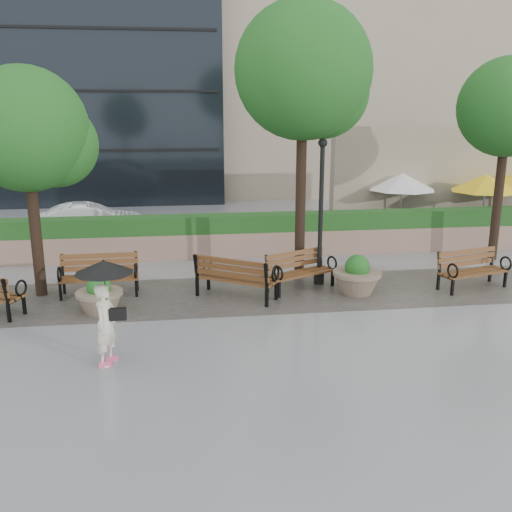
{
  "coord_description": "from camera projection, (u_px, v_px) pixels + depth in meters",
  "views": [
    {
      "loc": [
        -1.24,
        -10.87,
        4.68
      ],
      "look_at": [
        0.61,
        2.66,
        1.1
      ],
      "focal_mm": 40.0,
      "sensor_mm": 36.0,
      "label": 1
    }
  ],
  "objects": [
    {
      "name": "patio_umb_white",
      "position": [
        402.0,
        182.0,
        21.09
      ],
      "size": [
        2.5,
        2.5,
        2.3
      ],
      "color": "black",
      "rests_on": "ground"
    },
    {
      "name": "tree_2",
      "position": [
        511.0,
        112.0,
        17.05
      ],
      "size": [
        3.1,
        2.95,
        6.15
      ],
      "color": "black",
      "rests_on": "ground"
    },
    {
      "name": "bench_3",
      "position": [
        300.0,
        279.0,
        15.02
      ],
      "size": [
        1.98,
        1.47,
        1.0
      ],
      "rotation": [
        0.0,
        0.0,
        0.45
      ],
      "color": "brown",
      "rests_on": "ground"
    },
    {
      "name": "pedestrian",
      "position": [
        105.0,
        302.0,
        10.45
      ],
      "size": [
        1.08,
        1.08,
        1.99
      ],
      "rotation": [
        0.0,
        0.0,
        1.17
      ],
      "color": "beige",
      "rests_on": "ground"
    },
    {
      "name": "cafe_wall",
      "position": [
        457.0,
        178.0,
        22.09
      ],
      "size": [
        10.0,
        0.6,
        4.0
      ],
      "primitive_type": "cube",
      "color": "tan",
      "rests_on": "ground"
    },
    {
      "name": "tree_0",
      "position": [
        33.0,
        134.0,
        13.7
      ],
      "size": [
        3.15,
        2.99,
        5.66
      ],
      "color": "black",
      "rests_on": "ground"
    },
    {
      "name": "car_right",
      "position": [
        90.0,
        222.0,
        20.61
      ],
      "size": [
        4.17,
        1.99,
        1.32
      ],
      "primitive_type": "imported",
      "rotation": [
        0.0,
        0.0,
        1.72
      ],
      "color": "silver",
      "rests_on": "ground"
    },
    {
      "name": "lamppost",
      "position": [
        320.0,
        222.0,
        15.14
      ],
      "size": [
        0.28,
        0.28,
        3.91
      ],
      "color": "black",
      "rests_on": "ground"
    },
    {
      "name": "bench_4",
      "position": [
        472.0,
        278.0,
        15.08
      ],
      "size": [
        2.01,
        1.23,
        1.02
      ],
      "rotation": [
        0.0,
        0.0,
        0.27
      ],
      "color": "brown",
      "rests_on": "ground"
    },
    {
      "name": "tree_1",
      "position": [
        308.0,
        77.0,
        14.94
      ],
      "size": [
        3.67,
        3.61,
        7.41
      ],
      "color": "black",
      "rests_on": "ground"
    },
    {
      "name": "hedge_wall",
      "position": [
        219.0,
        236.0,
        18.31
      ],
      "size": [
        24.0,
        0.8,
        1.35
      ],
      "color": "#967261",
      "rests_on": "ground"
    },
    {
      "name": "planter_right",
      "position": [
        357.0,
        279.0,
        14.64
      ],
      "size": [
        1.24,
        1.24,
        1.04
      ],
      "color": "#7F6B56",
      "rests_on": "ground"
    },
    {
      "name": "patio_umb_yellow_a",
      "position": [
        486.0,
        183.0,
        20.71
      ],
      "size": [
        2.5,
        2.5,
        2.3
      ],
      "color": "black",
      "rests_on": "ground"
    },
    {
      "name": "bldg_stone",
      "position": [
        370.0,
        11.0,
        32.59
      ],
      "size": [
        18.0,
        10.0,
        20.0
      ],
      "primitive_type": "cube",
      "color": "tan",
      "rests_on": "ground"
    },
    {
      "name": "cafe_hedge",
      "position": [
        469.0,
        229.0,
        20.31
      ],
      "size": [
        8.0,
        0.5,
        0.9
      ],
      "primitive_type": "cube",
      "color": "#174518",
      "rests_on": "ground"
    },
    {
      "name": "bench_1",
      "position": [
        100.0,
        284.0,
        14.53
      ],
      "size": [
        1.97,
        0.82,
        1.04
      ],
      "rotation": [
        0.0,
        0.0,
        0.02
      ],
      "color": "brown",
      "rests_on": "ground"
    },
    {
      "name": "bench_2",
      "position": [
        236.0,
        286.0,
        14.31
      ],
      "size": [
        2.14,
        1.79,
        1.1
      ],
      "rotation": [
        0.0,
        0.0,
        2.56
      ],
      "color": "brown",
      "rests_on": "ground"
    },
    {
      "name": "cobble_strip",
      "position": [
        231.0,
        295.0,
        14.64
      ],
      "size": [
        28.0,
        3.2,
        0.01
      ],
      "primitive_type": "cube",
      "color": "#383330",
      "rests_on": "ground"
    },
    {
      "name": "asphalt_street",
      "position": [
        212.0,
        230.0,
        22.31
      ],
      "size": [
        40.0,
        7.0,
        0.0
      ],
      "primitive_type": "cube",
      "color": "black",
      "rests_on": "ground"
    },
    {
      "name": "planter_left",
      "position": [
        100.0,
        298.0,
        13.3
      ],
      "size": [
        1.08,
        1.08,
        0.91
      ],
      "color": "#7F6B56",
      "rests_on": "ground"
    },
    {
      "name": "ground",
      "position": [
        244.0,
        341.0,
        11.77
      ],
      "size": [
        100.0,
        100.0,
        0.0
      ],
      "primitive_type": "plane",
      "color": "gray",
      "rests_on": "ground"
    }
  ]
}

